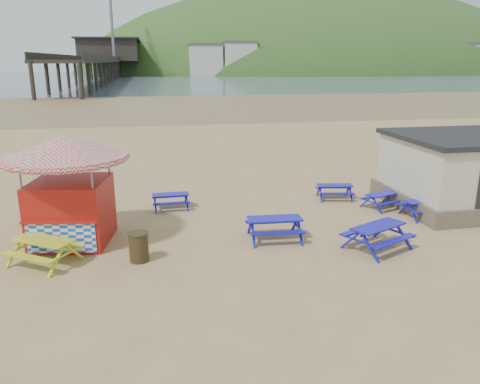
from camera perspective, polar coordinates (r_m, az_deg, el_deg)
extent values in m
plane|color=tan|center=(18.04, 1.06, -4.32)|extent=(400.00, 400.00, 0.00)
plane|color=olive|center=(71.92, -8.18, 10.66)|extent=(400.00, 400.00, 0.00)
plane|color=#4A5D6A|center=(186.71, -10.08, 13.62)|extent=(400.00, 400.00, 0.00)
cube|color=#050DAF|center=(20.34, -8.47, -0.29)|extent=(1.57, 0.65, 0.04)
cube|color=#050DAF|center=(20.91, -8.56, -0.54)|extent=(1.56, 0.26, 0.04)
cube|color=#050DAF|center=(19.91, -8.32, -1.36)|extent=(1.56, 0.26, 0.04)
cube|color=#050DAF|center=(21.96, 11.49, 0.81)|extent=(1.68, 0.89, 0.04)
cube|color=#050DAF|center=(22.53, 11.18, 0.55)|extent=(1.61, 0.49, 0.04)
cube|color=#050DAF|center=(21.53, 11.75, -0.20)|extent=(1.61, 0.49, 0.04)
cube|color=#050DAF|center=(21.11, 17.08, -0.20)|extent=(1.70, 1.13, 0.04)
cube|color=#050DAF|center=(21.52, 15.99, -0.50)|extent=(1.56, 0.76, 0.04)
cube|color=#050DAF|center=(20.85, 18.10, -1.19)|extent=(1.56, 0.76, 0.04)
cube|color=#050DAF|center=(16.65, 4.26, -3.26)|extent=(1.96, 0.86, 0.05)
cube|color=#050DAF|center=(17.34, 3.81, -3.51)|extent=(1.93, 0.38, 0.05)
cube|color=#050DAF|center=(16.16, 4.71, -4.99)|extent=(1.93, 0.38, 0.05)
cube|color=#050DAF|center=(16.42, 16.52, -4.01)|extent=(2.17, 1.58, 0.06)
cube|color=#050DAF|center=(16.91, 14.63, -4.42)|extent=(1.95, 1.12, 0.06)
cube|color=#050DAF|center=(16.16, 18.32, -5.68)|extent=(1.95, 1.12, 0.06)
cube|color=#050DAF|center=(20.44, 21.68, -1.01)|extent=(1.72, 0.73, 0.05)
cube|color=#050DAF|center=(20.95, 20.75, -1.28)|extent=(1.70, 0.31, 0.05)
cube|color=#050DAF|center=(20.08, 22.51, -2.18)|extent=(1.70, 0.31, 0.05)
cube|color=#8FBA1E|center=(15.88, -22.90, -5.43)|extent=(2.05, 1.71, 0.05)
cube|color=#8FBA1E|center=(16.40, -21.18, -5.71)|extent=(1.78, 1.31, 0.05)
cube|color=#8FBA1E|center=(15.57, -24.47, -7.22)|extent=(1.78, 1.31, 0.05)
cube|color=#A01610|center=(17.31, -19.81, -2.25)|extent=(2.83, 2.83, 2.24)
cube|color=#A01610|center=(16.14, -21.20, -3.46)|extent=(2.45, 0.51, 0.09)
cube|color=#194CB2|center=(16.35, -20.97, -5.28)|extent=(2.22, 0.40, 1.01)
cone|color=silver|center=(16.78, -20.54, 5.23)|extent=(4.88, 4.88, 0.78)
cylinder|color=silver|center=(16.85, -20.41, 3.92)|extent=(4.75, 4.75, 0.20)
cylinder|color=#3E3216|center=(15.29, -12.24, -6.61)|extent=(0.61, 0.61, 0.93)
cylinder|color=#3E3216|center=(15.12, -12.34, -4.94)|extent=(0.66, 0.66, 0.04)
cube|color=#665B4C|center=(23.23, 26.75, -0.54)|extent=(7.40, 5.40, 0.70)
cube|color=beige|center=(22.90, 27.21, 3.07)|extent=(7.00, 5.00, 2.30)
cube|color=black|center=(192.12, -15.77, 15.13)|extent=(9.00, 220.00, 0.60)
cube|color=black|center=(203.12, -15.61, 16.27)|extent=(22.00, 30.00, 8.00)
cube|color=black|center=(203.25, -15.70, 17.48)|extent=(24.00, 32.00, 0.60)
cylinder|color=slate|center=(181.46, -15.39, 19.59)|extent=(1.00, 1.00, 28.00)
ellipsoid|color=#2D4C1E|center=(264.21, 10.09, 12.00)|extent=(264.00, 144.00, 108.00)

